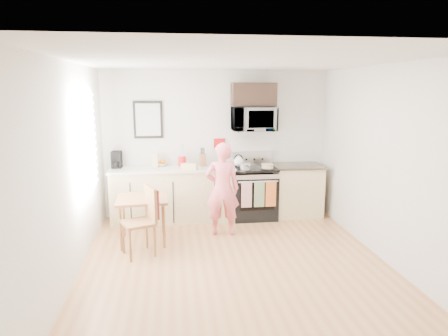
{
  "coord_description": "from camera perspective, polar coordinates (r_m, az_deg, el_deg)",
  "views": [
    {
      "loc": [
        -0.79,
        -4.8,
        2.28
      ],
      "look_at": [
        -0.03,
        1.0,
        1.11
      ],
      "focal_mm": 32.0,
      "sensor_mm": 36.0,
      "label": 1
    }
  ],
  "objects": [
    {
      "name": "wall_trivet",
      "position": [
        7.2,
        -0.66,
        3.45
      ],
      "size": [
        0.2,
        0.02,
        0.2
      ],
      "primitive_type": "cube",
      "color": "#A80E11",
      "rests_on": "back_wall"
    },
    {
      "name": "cabinet_left",
      "position": [
        7.04,
        -7.27,
        -3.88
      ],
      "size": [
        2.1,
        0.6,
        0.9
      ],
      "primitive_type": "cube",
      "color": "tan",
      "rests_on": "floor"
    },
    {
      "name": "right_wall",
      "position": [
        5.64,
        22.38,
        0.41
      ],
      "size": [
        0.04,
        4.6,
        2.6
      ],
      "primitive_type": "cube",
      "color": "beige",
      "rests_on": "floor"
    },
    {
      "name": "front_wall",
      "position": [
        2.8,
        9.58,
        -9.36
      ],
      "size": [
        4.0,
        0.04,
        2.6
      ],
      "primitive_type": "cube",
      "color": "beige",
      "rests_on": "floor"
    },
    {
      "name": "microwave",
      "position": [
        7.04,
        4.26,
        7.01
      ],
      "size": [
        0.76,
        0.51,
        0.42
      ],
      "primitive_type": "imported",
      "color": "#BCBCC1",
      "rests_on": "back_wall"
    },
    {
      "name": "bread_bag",
      "position": [
        6.78,
        -4.96,
        0.25
      ],
      "size": [
        0.29,
        0.2,
        0.1
      ],
      "primitive_type": "cube",
      "rotation": [
        0.0,
        0.0,
        -0.32
      ],
      "color": "tan",
      "rests_on": "countertop_left"
    },
    {
      "name": "countertop_right",
      "position": [
        7.28,
        10.47,
        0.32
      ],
      "size": [
        0.88,
        0.64,
        0.04
      ],
      "primitive_type": "cube",
      "color": "black",
      "rests_on": "cabinet_right"
    },
    {
      "name": "floor",
      "position": [
        5.37,
        1.79,
        -13.85
      ],
      "size": [
        4.6,
        4.6,
        0.0
      ],
      "primitive_type": "plane",
      "color": "#A86C41",
      "rests_on": "ground"
    },
    {
      "name": "pot",
      "position": [
        6.82,
        3.09,
        0.21
      ],
      "size": [
        0.19,
        0.33,
        0.1
      ],
      "rotation": [
        0.0,
        0.0,
        0.02
      ],
      "color": "#BCBCC1",
      "rests_on": "range"
    },
    {
      "name": "cake",
      "position": [
        6.91,
        6.23,
        0.23
      ],
      "size": [
        0.25,
        0.25,
        0.08
      ],
      "color": "black",
      "rests_on": "range"
    },
    {
      "name": "upper_cabinet",
      "position": [
        7.07,
        4.23,
        10.43
      ],
      "size": [
        0.76,
        0.35,
        0.4
      ],
      "primitive_type": "cube",
      "color": "black",
      "rests_on": "back_wall"
    },
    {
      "name": "countertop_left",
      "position": [
        6.93,
        -7.36,
        -0.13
      ],
      "size": [
        2.14,
        0.64,
        0.04
      ],
      "primitive_type": "cube",
      "color": "beige",
      "rests_on": "cabinet_left"
    },
    {
      "name": "person",
      "position": [
        6.24,
        -0.25,
        -3.03
      ],
      "size": [
        0.55,
        0.38,
        1.48
      ],
      "primitive_type": "imported",
      "rotation": [
        0.0,
        0.0,
        3.1
      ],
      "color": "#DA3C53",
      "rests_on": "floor"
    },
    {
      "name": "range",
      "position": [
        7.16,
        4.27,
        -3.67
      ],
      "size": [
        0.76,
        0.7,
        1.16
      ],
      "color": "black",
      "rests_on": "floor"
    },
    {
      "name": "utensil_crock",
      "position": [
        7.05,
        -6.02,
        1.58
      ],
      "size": [
        0.13,
        0.13,
        0.4
      ],
      "color": "#A80E11",
      "rests_on": "countertop_left"
    },
    {
      "name": "chair",
      "position": [
        5.65,
        -10.89,
        -6.05
      ],
      "size": [
        0.56,
        0.53,
        0.96
      ],
      "rotation": [
        0.0,
        0.0,
        0.38
      ],
      "color": "brown",
      "rests_on": "floor"
    },
    {
      "name": "coffee_maker",
      "position": [
        7.09,
        -15.1,
        1.1
      ],
      "size": [
        0.17,
        0.25,
        0.29
      ],
      "rotation": [
        0.0,
        0.0,
        -0.06
      ],
      "color": "black",
      "rests_on": "countertop_left"
    },
    {
      "name": "wall_art",
      "position": [
        7.11,
        -10.79,
        6.8
      ],
      "size": [
        0.5,
        0.04,
        0.65
      ],
      "color": "black",
      "rests_on": "back_wall"
    },
    {
      "name": "cabinet_right",
      "position": [
        7.38,
        10.34,
        -3.27
      ],
      "size": [
        0.84,
        0.6,
        0.9
      ],
      "primitive_type": "cube",
      "color": "tan",
      "rests_on": "floor"
    },
    {
      "name": "fruit_bowl",
      "position": [
        7.11,
        -9.01,
        0.61
      ],
      "size": [
        0.29,
        0.29,
        0.1
      ],
      "color": "white",
      "rests_on": "countertop_left"
    },
    {
      "name": "left_wall",
      "position": [
        5.05,
        -21.16,
        -0.69
      ],
      "size": [
        0.04,
        4.6,
        2.6
      ],
      "primitive_type": "cube",
      "color": "beige",
      "rests_on": "floor"
    },
    {
      "name": "knife_block",
      "position": [
        7.06,
        -3.06,
        1.22
      ],
      "size": [
        0.11,
        0.15,
        0.22
      ],
      "primitive_type": "cube",
      "rotation": [
        0.0,
        0.0,
        0.11
      ],
      "color": "brown",
      "rests_on": "countertop_left"
    },
    {
      "name": "window",
      "position": [
        5.77,
        -19.14,
        3.39
      ],
      "size": [
        0.06,
        1.4,
        1.5
      ],
      "color": "white",
      "rests_on": "left_wall"
    },
    {
      "name": "milk_carton",
      "position": [
        7.01,
        -9.77,
        1.13
      ],
      "size": [
        0.11,
        0.11,
        0.25
      ],
      "primitive_type": "cube",
      "rotation": [
        0.0,
        0.0,
        -0.15
      ],
      "color": "tan",
      "rests_on": "countertop_left"
    },
    {
      "name": "kettle",
      "position": [
        7.06,
        2.09,
        0.97
      ],
      "size": [
        0.17,
        0.17,
        0.22
      ],
      "color": "white",
      "rests_on": "range"
    },
    {
      "name": "dining_table",
      "position": [
        6.09,
        -11.61,
        -4.87
      ],
      "size": [
        0.74,
        0.74,
        0.69
      ],
      "rotation": [
        0.0,
        0.0,
        0.05
      ],
      "color": "brown",
      "rests_on": "floor"
    },
    {
      "name": "back_wall",
      "position": [
        7.21,
        -1.07,
        3.46
      ],
      "size": [
        4.0,
        0.04,
        2.6
      ],
      "primitive_type": "cube",
      "color": "beige",
      "rests_on": "floor"
    },
    {
      "name": "ceiling",
      "position": [
        4.87,
        1.98,
        15.04
      ],
      "size": [
        4.0,
        4.6,
        0.04
      ],
      "primitive_type": "cube",
      "color": "silver",
      "rests_on": "back_wall"
    }
  ]
}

